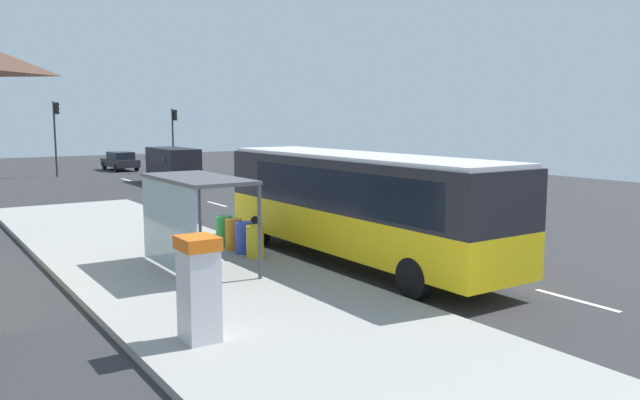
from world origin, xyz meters
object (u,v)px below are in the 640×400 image
recycling_bin_blue (244,238)px  bus_shelter (187,199)px  recycling_bin_green (224,231)px  traffic_light_far_side (56,127)px  white_van (173,163)px  traffic_light_near_side (174,130)px  bus (357,201)px  recycling_bin_yellow (255,241)px  recycling_bin_orange (234,234)px  ticket_machine (199,288)px  sedan_near (120,161)px

recycling_bin_blue → bus_shelter: 2.84m
recycling_bin_green → traffic_light_far_side: size_ratio=0.17×
white_van → traffic_light_near_side: 9.18m
bus → recycling_bin_green: bearing=123.8°
recycling_bin_blue → traffic_light_far_side: size_ratio=0.17×
bus → traffic_light_near_side: size_ratio=2.21×
recycling_bin_yellow → recycling_bin_orange: bearing=90.0°
recycling_bin_green → traffic_light_far_side: bearing=87.9°
recycling_bin_blue → traffic_light_near_side: traffic_light_near_side is taller
recycling_bin_yellow → recycling_bin_blue: 0.70m
traffic_light_far_side → bus_shelter: (-3.31, -33.02, -1.50)m
ticket_machine → recycling_bin_orange: 8.14m
recycling_bin_blue → traffic_light_near_side: (9.70, 31.17, 2.66)m
sedan_near → recycling_bin_orange: (-6.50, -34.31, -0.14)m
sedan_near → traffic_light_near_side: traffic_light_near_side is taller
recycling_bin_orange → bus_shelter: 3.17m
recycling_bin_green → traffic_light_far_side: 30.73m
sedan_near → recycling_bin_yellow: (-6.50, -35.71, -0.14)m
recycling_bin_blue → recycling_bin_orange: size_ratio=1.00×
white_van → recycling_bin_green: (-6.40, -21.42, -0.69)m
sedan_near → traffic_light_near_side: bearing=-50.3°
recycling_bin_yellow → recycling_bin_blue: size_ratio=1.00×
sedan_near → recycling_bin_blue: bearing=-100.5°
recycling_bin_yellow → bus_shelter: bus_shelter is taller
sedan_near → recycling_bin_blue: (-6.50, -35.01, -0.14)m
recycling_bin_blue → sedan_near: bearing=79.5°
sedan_near → recycling_bin_green: size_ratio=4.72×
recycling_bin_yellow → bus_shelter: bearing=-170.9°
recycling_bin_yellow → bus: bearing=-33.1°
traffic_light_near_side → bus_shelter: traffic_light_near_side is taller
bus → recycling_bin_orange: (-2.49, 3.02, -1.19)m
sedan_near → recycling_bin_yellow: size_ratio=4.72×
traffic_light_near_side → ticket_machine: bearing=-110.2°
sedan_near → ticket_machine: bearing=-104.4°
bus → recycling_bin_yellow: bus is taller
recycling_bin_orange → ticket_machine: bearing=-120.4°
ticket_machine → traffic_light_near_side: 39.99m
ticket_machine → traffic_light_far_side: 38.70m
recycling_bin_blue → traffic_light_near_side: size_ratio=0.19×
traffic_light_near_side → traffic_light_far_side: (-8.61, 0.80, 0.29)m
recycling_bin_blue → white_van: bearing=74.3°
sedan_near → ticket_machine: 42.66m
bus → traffic_light_far_side: 34.36m
ticket_machine → recycling_bin_orange: ticket_machine is taller
ticket_machine → recycling_bin_yellow: 6.97m
white_van → sedan_near: bearing=89.5°
recycling_bin_orange → traffic_light_near_side: size_ratio=0.19×
traffic_light_near_side → traffic_light_far_side: bearing=174.7°
sedan_near → recycling_bin_green: 34.24m
sedan_near → white_van: bearing=-90.5°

